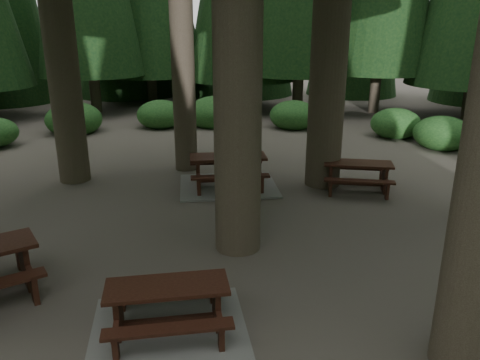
# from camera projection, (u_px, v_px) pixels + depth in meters

# --- Properties ---
(ground) EXTENTS (80.00, 80.00, 0.00)m
(ground) POSITION_uv_depth(u_px,v_px,m) (194.00, 248.00, 8.79)
(ground) COLOR #544C44
(ground) RESTS_ON ground
(picnic_table_a) EXTENTS (2.53, 2.30, 0.71)m
(picnic_table_a) POSITION_uv_depth(u_px,v_px,m) (169.00, 316.00, 6.36)
(picnic_table_a) COLOR gray
(picnic_table_a) RESTS_ON ground
(picnic_table_c) EXTENTS (2.92, 2.62, 0.84)m
(picnic_table_c) POSITION_uv_depth(u_px,v_px,m) (228.00, 176.00, 12.04)
(picnic_table_c) COLOR gray
(picnic_table_c) RESTS_ON ground
(picnic_table_d) EXTENTS (1.68, 1.36, 0.73)m
(picnic_table_d) POSITION_uv_depth(u_px,v_px,m) (358.00, 172.00, 11.75)
(picnic_table_d) COLOR black
(picnic_table_d) RESTS_ON ground
(shrub_ring) EXTENTS (23.86, 24.64, 1.49)m
(shrub_ring) POSITION_uv_depth(u_px,v_px,m) (238.00, 216.00, 9.26)
(shrub_ring) COLOR #1B4F1E
(shrub_ring) RESTS_ON ground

